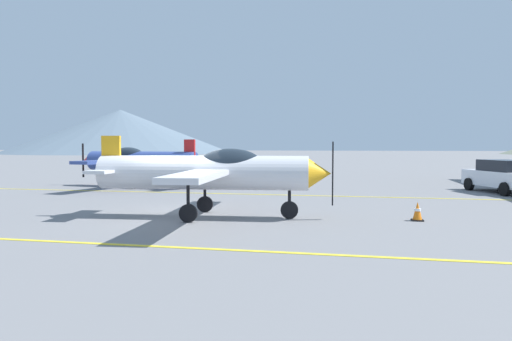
{
  "coord_description": "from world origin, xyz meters",
  "views": [
    {
      "loc": [
        5.65,
        -14.48,
        2.32
      ],
      "look_at": [
        1.31,
        6.0,
        1.2
      ],
      "focal_mm": 32.77,
      "sensor_mm": 36.0,
      "label": 1
    }
  ],
  "objects_px": {
    "traffic_cone_front": "(417,211)",
    "airplane_mid": "(137,160)",
    "car_sedan": "(504,176)",
    "airplane_near": "(212,171)"
  },
  "relations": [
    {
      "from": "traffic_cone_front",
      "to": "airplane_mid",
      "type": "bearing_deg",
      "value": 146.66
    },
    {
      "from": "car_sedan",
      "to": "traffic_cone_front",
      "type": "relative_size",
      "value": 7.89
    },
    {
      "from": "traffic_cone_front",
      "to": "airplane_near",
      "type": "bearing_deg",
      "value": -174.25
    },
    {
      "from": "car_sedan",
      "to": "traffic_cone_front",
      "type": "height_order",
      "value": "car_sedan"
    },
    {
      "from": "car_sedan",
      "to": "airplane_near",
      "type": "bearing_deg",
      "value": -138.12
    },
    {
      "from": "airplane_near",
      "to": "traffic_cone_front",
      "type": "bearing_deg",
      "value": 5.75
    },
    {
      "from": "car_sedan",
      "to": "traffic_cone_front",
      "type": "xyz_separation_m",
      "value": [
        -5.24,
        -9.8,
        -0.56
      ]
    },
    {
      "from": "airplane_mid",
      "to": "traffic_cone_front",
      "type": "bearing_deg",
      "value": -33.34
    },
    {
      "from": "airplane_near",
      "to": "airplane_mid",
      "type": "relative_size",
      "value": 1.0
    },
    {
      "from": "airplane_near",
      "to": "car_sedan",
      "type": "xyz_separation_m",
      "value": [
        11.65,
        10.45,
        -0.65
      ]
    }
  ]
}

